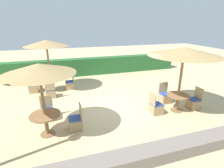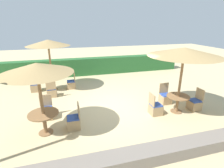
{
  "view_description": "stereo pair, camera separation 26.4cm",
  "coord_description": "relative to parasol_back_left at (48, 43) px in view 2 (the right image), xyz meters",
  "views": [
    {
      "loc": [
        -2.29,
        -6.65,
        3.6
      ],
      "look_at": [
        0.0,
        0.6,
        0.9
      ],
      "focal_mm": 28.0,
      "sensor_mm": 36.0,
      "label": 1
    },
    {
      "loc": [
        -2.03,
        -6.73,
        3.6
      ],
      "look_at": [
        0.0,
        0.6,
        0.9
      ],
      "focal_mm": 28.0,
      "sensor_mm": 36.0,
      "label": 2
    }
  ],
  "objects": [
    {
      "name": "patio_chair_front_right_east",
      "position": [
        6.01,
        -4.1,
        -2.32
      ],
      "size": [
        0.46,
        0.46,
        0.93
      ],
      "rotation": [
        0.0,
        0.0,
        1.57
      ],
      "color": "tan",
      "rests_on": "ground_plane"
    },
    {
      "name": "ground_plane",
      "position": [
        2.76,
        -3.0,
        -2.58
      ],
      "size": [
        40.0,
        40.0,
        0.0
      ],
      "primitive_type": "plane",
      "color": "#C6B284"
    },
    {
      "name": "patio_chair_front_left_east",
      "position": [
        0.87,
        -4.16,
        -2.32
      ],
      "size": [
        0.46,
        0.46,
        0.93
      ],
      "rotation": [
        0.0,
        0.0,
        1.57
      ],
      "color": "tan",
      "rests_on": "ground_plane"
    },
    {
      "name": "patio_chair_back_left_east",
      "position": [
        1.01,
        -0.02,
        -2.32
      ],
      "size": [
        0.46,
        0.46,
        0.93
      ],
      "rotation": [
        0.0,
        0.0,
        1.57
      ],
      "color": "tan",
      "rests_on": "ground_plane"
    },
    {
      "name": "hedge_row",
      "position": [
        2.76,
        2.53,
        -1.98
      ],
      "size": [
        13.0,
        0.7,
        1.19
      ],
      "primitive_type": "cube",
      "color": "#28602D",
      "rests_on": "ground_plane"
    },
    {
      "name": "round_table_front_right",
      "position": [
        5.14,
        -4.08,
        -2.04
      ],
      "size": [
        0.92,
        0.92,
        0.73
      ],
      "color": "olive",
      "rests_on": "ground_plane"
    },
    {
      "name": "parasol_front_right",
      "position": [
        5.14,
        -4.08,
        -0.05
      ],
      "size": [
        2.78,
        2.78,
        2.71
      ],
      "color": "olive",
      "rests_on": "ground_plane"
    },
    {
      "name": "round_table_front_left",
      "position": [
        -0.1,
        -4.19,
        -2.0
      ],
      "size": [
        0.99,
        0.99,
        0.76
      ],
      "color": "olive",
      "rests_on": "ground_plane"
    },
    {
      "name": "parasol_front_left",
      "position": [
        -0.1,
        -4.19,
        -0.3
      ],
      "size": [
        2.21,
        2.21,
        2.46
      ],
      "color": "olive",
      "rests_on": "ground_plane"
    },
    {
      "name": "stone_border",
      "position": [
        2.76,
        -6.3,
        -2.4
      ],
      "size": [
        10.0,
        0.56,
        0.37
      ],
      "primitive_type": "cube",
      "color": "slate",
      "rests_on": "ground_plane"
    },
    {
      "name": "patio_chair_front_right_west",
      "position": [
        4.15,
        -4.02,
        -2.32
      ],
      "size": [
        0.46,
        0.46,
        0.93
      ],
      "rotation": [
        0.0,
        0.0,
        -1.57
      ],
      "color": "tan",
      "rests_on": "ground_plane"
    },
    {
      "name": "patio_chair_front_left_north",
      "position": [
        -0.12,
        -3.18,
        -2.32
      ],
      "size": [
        0.46,
        0.46,
        0.93
      ],
      "rotation": [
        0.0,
        0.0,
        3.14
      ],
      "color": "tan",
      "rests_on": "ground_plane"
    },
    {
      "name": "round_table_back_left",
      "position": [
        0.0,
        0.0,
        -2.02
      ],
      "size": [
        1.0,
        1.0,
        0.73
      ],
      "color": "olive",
      "rests_on": "ground_plane"
    },
    {
      "name": "parasol_back_left",
      "position": [
        0.0,
        0.0,
        0.0
      ],
      "size": [
        2.25,
        2.25,
        2.76
      ],
      "color": "olive",
      "rests_on": "ground_plane"
    },
    {
      "name": "patio_chair_back_left_south",
      "position": [
        -0.02,
        -0.97,
        -2.32
      ],
      "size": [
        0.46,
        0.46,
        0.93
      ],
      "color": "tan",
      "rests_on": "ground_plane"
    },
    {
      "name": "patio_chair_front_right_north",
      "position": [
        5.12,
        -3.19,
        -2.32
      ],
      "size": [
        0.46,
        0.46,
        0.93
      ],
      "rotation": [
        0.0,
        0.0,
        3.14
      ],
      "color": "tan",
      "rests_on": "ground_plane"
    },
    {
      "name": "patio_chair_back_left_west",
      "position": [
        -0.94,
        0.03,
        -2.32
      ],
      "size": [
        0.46,
        0.46,
        0.93
      ],
      "rotation": [
        0.0,
        0.0,
        -1.57
      ],
      "color": "tan",
      "rests_on": "ground_plane"
    }
  ]
}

